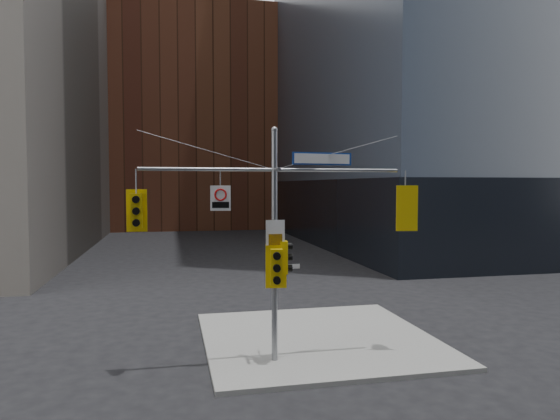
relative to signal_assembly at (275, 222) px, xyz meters
name	(u,v)px	position (x,y,z in m)	size (l,w,h in m)	color
ground	(290,391)	(0.00, -1.99, -4.42)	(160.00, 160.00, 0.00)	black
sidewalk_corner	(318,338)	(2.00, 2.01, -4.34)	(8.00, 8.00, 0.15)	gray
podium_ne	(484,210)	(28.00, 30.01, -1.42)	(36.40, 36.40, 6.00)	black
brick_midrise	(192,124)	(0.00, 56.01, 9.58)	(26.00, 20.00, 28.00)	brown
signal_assembly	(275,222)	(0.00, 0.00, 0.00)	(8.00, 0.80, 7.30)	gray
traffic_light_west_arm	(136,211)	(-4.04, 0.01, 0.38)	(0.59, 0.46, 1.23)	gold
traffic_light_east_arm	(405,208)	(4.30, 0.00, 0.38)	(0.69, 0.60, 1.45)	gold
traffic_light_pole_side	(285,257)	(0.32, 0.00, -1.09)	(0.40, 0.34, 1.01)	gold
traffic_light_pole_front	(276,267)	(0.00, -0.27, -1.34)	(0.64, 0.55, 1.35)	gold
street_sign_blade	(322,159)	(1.51, 0.00, 1.93)	(1.98, 0.31, 0.39)	navy
regulatory_sign_arm	(221,197)	(-1.64, -0.02, 0.76)	(0.60, 0.13, 0.75)	silver
regulatory_sign_pole	(275,233)	(0.00, -0.11, -0.33)	(0.58, 0.05, 0.76)	silver
street_blade_ew	(289,267)	(0.45, 0.01, -1.39)	(0.70, 0.06, 0.14)	silver
street_blade_ns	(272,275)	(0.00, 0.46, -1.72)	(0.05, 0.73, 0.15)	#145926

